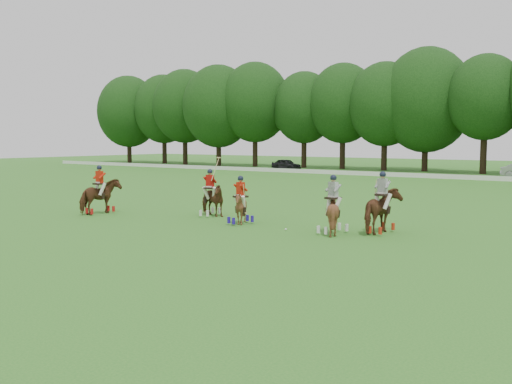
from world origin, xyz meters
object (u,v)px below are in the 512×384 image
Objects in this scene: polo_red_b at (210,199)px; polo_stripe_a at (382,211)px; polo_red_a at (100,196)px; car_left at (286,164)px; polo_stripe_b at (333,213)px; polo_red_c at (241,207)px; polo_ball at (286,229)px.

polo_stripe_a is (8.91, 0.06, 0.09)m from polo_red_b.
polo_stripe_a is (13.93, 2.68, 0.01)m from polo_red_a.
car_left is 1.68× the size of polo_stripe_b.
car_left is 47.44m from polo_stripe_b.
car_left is 42.61m from polo_red_b.
polo_ball is (2.54, -0.26, -0.72)m from polo_red_c.
polo_red_c is 6.22m from polo_stripe_a.
polo_red_b is 3.11m from polo_red_c.
polo_red_a is 27.34× the size of polo_ball.
polo_stripe_b reaches higher than polo_ball.
car_left is 1.39× the size of polo_red_b.
polo_stripe_a is 3.98m from polo_ball.
polo_stripe_b reaches higher than polo_red_c.
car_left is at bearing 117.46° from polo_red_b.
polo_red_c is (2.84, -1.28, -0.07)m from polo_red_b.
polo_stripe_a is at bearing 38.85° from polo_stripe_b.
polo_red_a reaches higher than polo_stripe_b.
polo_red_b reaches higher than polo_red_c.
car_left is 45.09m from polo_red_c.
polo_red_a is 10.48m from polo_ball.
polo_stripe_a is 1.05× the size of polo_stripe_b.
polo_red_a is at bearing -170.31° from polo_red_c.
polo_stripe_a is at bearing 24.25° from polo_ball.
polo_red_a is 0.86× the size of polo_red_b.
polo_red_b is 5.64m from polo_ball.
polo_red_a reaches higher than polo_ball.
polo_red_c is 0.87× the size of polo_stripe_a.
polo_stripe_a reaches higher than polo_stripe_b.
polo_red_c is 4.53m from polo_stripe_b.
polo_ball is at bearing -5.78° from polo_red_c.
polo_stripe_b reaches higher than car_left.
polo_red_b reaches higher than polo_stripe_b.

